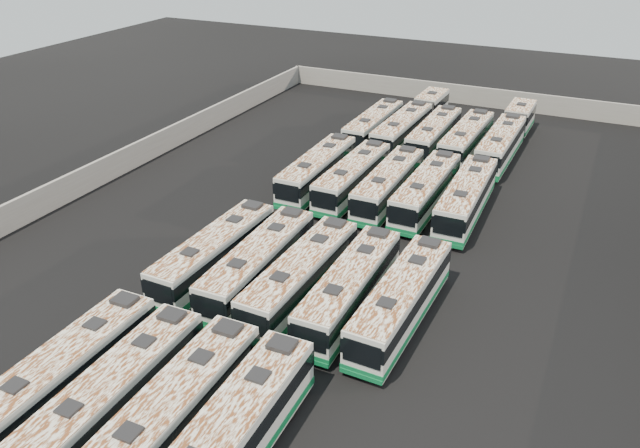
{
  "coord_description": "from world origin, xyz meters",
  "views": [
    {
      "loc": [
        15.28,
        -35.69,
        21.57
      ],
      "look_at": [
        -1.15,
        -1.33,
        1.6
      ],
      "focal_mm": 35.0,
      "sensor_mm": 36.0,
      "label": 1
    }
  ],
  "objects_px": {
    "bus_midback_left": "(353,177)",
    "bus_back_center": "(434,135)",
    "bus_front_far_left": "(63,375)",
    "bus_midback_far_left": "(317,170)",
    "bus_midback_center": "(388,185)",
    "bus_front_left": "(114,395)",
    "bus_midfront_center": "(301,276)",
    "bus_front_right": "(230,439)",
    "bus_midfront_right": "(350,288)",
    "bus_midback_far_right": "(466,198)",
    "bus_midfront_far_right": "(401,301)",
    "bus_back_far_right": "(507,135)",
    "bus_midback_right": "(426,191)",
    "bus_back_far_left": "(374,126)",
    "bus_midfront_left": "(259,264)",
    "bus_back_left": "(412,122)",
    "bus_front_center": "(171,416)",
    "bus_back_right": "(466,140)",
    "bus_midfront_far_left": "(215,253)"
  },
  "relations": [
    {
      "from": "bus_midback_left",
      "to": "bus_back_center",
      "type": "distance_m",
      "value": 12.96
    },
    {
      "from": "bus_front_far_left",
      "to": "bus_midback_far_left",
      "type": "xyz_separation_m",
      "value": [
        -0.01,
        27.65,
        0.0
      ]
    },
    {
      "from": "bus_midback_center",
      "to": "bus_midback_far_left",
      "type": "bearing_deg",
      "value": 178.1
    },
    {
      "from": "bus_front_left",
      "to": "bus_back_center",
      "type": "xyz_separation_m",
      "value": [
        3.12,
        40.21,
        0.01
      ]
    },
    {
      "from": "bus_midfront_center",
      "to": "bus_front_right",
      "type": "bearing_deg",
      "value": -74.92
    },
    {
      "from": "bus_midfront_right",
      "to": "bus_midback_far_right",
      "type": "height_order",
      "value": "bus_midback_far_right"
    },
    {
      "from": "bus_midfront_far_right",
      "to": "bus_midfront_right",
      "type": "bearing_deg",
      "value": -176.94
    },
    {
      "from": "bus_back_far_right",
      "to": "bus_front_far_left",
      "type": "bearing_deg",
      "value": -105.35
    },
    {
      "from": "bus_midback_right",
      "to": "bus_back_far_left",
      "type": "height_order",
      "value": "bus_midback_right"
    },
    {
      "from": "bus_midfront_left",
      "to": "bus_back_far_left",
      "type": "xyz_separation_m",
      "value": [
        -3.06,
        27.42,
        -0.03
      ]
    },
    {
      "from": "bus_back_left",
      "to": "bus_midback_far_left",
      "type": "bearing_deg",
      "value": -100.42
    },
    {
      "from": "bus_front_left",
      "to": "bus_back_far_right",
      "type": "height_order",
      "value": "bus_back_far_right"
    },
    {
      "from": "bus_midfront_left",
      "to": "bus_back_left",
      "type": "relative_size",
      "value": 0.64
    },
    {
      "from": "bus_front_center",
      "to": "bus_back_left",
      "type": "xyz_separation_m",
      "value": [
        -3.14,
        43.04,
        -0.02
      ]
    },
    {
      "from": "bus_front_far_left",
      "to": "bus_back_left",
      "type": "relative_size",
      "value": 0.63
    },
    {
      "from": "bus_back_center",
      "to": "bus_back_right",
      "type": "distance_m",
      "value": 3.1
    },
    {
      "from": "bus_midfront_center",
      "to": "bus_midfront_right",
      "type": "distance_m",
      "value": 3.11
    },
    {
      "from": "bus_midfront_left",
      "to": "bus_back_left",
      "type": "distance_m",
      "value": 30.38
    },
    {
      "from": "bus_midfront_far_right",
      "to": "bus_back_center",
      "type": "bearing_deg",
      "value": 104.18
    },
    {
      "from": "bus_midback_far_left",
      "to": "bus_back_far_right",
      "type": "xyz_separation_m",
      "value": [
        12.53,
        15.47,
        0.0
      ]
    },
    {
      "from": "bus_midfront_left",
      "to": "bus_midback_far_left",
      "type": "distance_m",
      "value": 15.26
    },
    {
      "from": "bus_midback_center",
      "to": "bus_back_left",
      "type": "xyz_separation_m",
      "value": [
        -3.15,
        15.62,
        0.04
      ]
    },
    {
      "from": "bus_midfront_right",
      "to": "bus_midback_far_left",
      "type": "relative_size",
      "value": 0.99
    },
    {
      "from": "bus_midback_far_right",
      "to": "bus_front_far_left",
      "type": "bearing_deg",
      "value": -115.39
    },
    {
      "from": "bus_midfront_far_right",
      "to": "bus_back_far_left",
      "type": "distance_m",
      "value": 30.03
    },
    {
      "from": "bus_midfront_left",
      "to": "bus_back_center",
      "type": "distance_m",
      "value": 27.65
    },
    {
      "from": "bus_midback_center",
      "to": "bus_midback_right",
      "type": "xyz_separation_m",
      "value": [
        3.0,
        0.16,
        0.01
      ]
    },
    {
      "from": "bus_midfront_right",
      "to": "bus_back_center",
      "type": "bearing_deg",
      "value": 95.84
    },
    {
      "from": "bus_midback_left",
      "to": "bus_midback_right",
      "type": "bearing_deg",
      "value": 0.85
    },
    {
      "from": "bus_midfront_far_left",
      "to": "bus_midback_center",
      "type": "height_order",
      "value": "bus_midfront_far_left"
    },
    {
      "from": "bus_midfront_right",
      "to": "bus_midback_far_right",
      "type": "relative_size",
      "value": 0.98
    },
    {
      "from": "bus_midback_far_left",
      "to": "bus_back_far_right",
      "type": "height_order",
      "value": "bus_back_far_right"
    },
    {
      "from": "bus_front_far_left",
      "to": "bus_front_center",
      "type": "height_order",
      "value": "bus_front_center"
    },
    {
      "from": "bus_midfront_far_left",
      "to": "bus_back_right",
      "type": "xyz_separation_m",
      "value": [
        9.31,
        27.48,
        0.03
      ]
    },
    {
      "from": "bus_midback_right",
      "to": "bus_back_right",
      "type": "bearing_deg",
      "value": 90.54
    },
    {
      "from": "bus_back_left",
      "to": "bus_front_far_left",
      "type": "bearing_deg",
      "value": -93.09
    },
    {
      "from": "bus_midfront_far_left",
      "to": "bus_midback_center",
      "type": "bearing_deg",
      "value": 68.19
    },
    {
      "from": "bus_midfront_right",
      "to": "bus_midback_right",
      "type": "xyz_separation_m",
      "value": [
        -0.04,
        14.98,
        0.0
      ]
    },
    {
      "from": "bus_midfront_center",
      "to": "bus_back_center",
      "type": "relative_size",
      "value": 1.01
    },
    {
      "from": "bus_front_far_left",
      "to": "bus_midback_left",
      "type": "relative_size",
      "value": 1.01
    },
    {
      "from": "bus_midfront_left",
      "to": "bus_midfront_right",
      "type": "bearing_deg",
      "value": -2.07
    },
    {
      "from": "bus_midfront_left",
      "to": "bus_midfront_far_right",
      "type": "height_order",
      "value": "bus_midfront_left"
    },
    {
      "from": "bus_back_center",
      "to": "bus_back_far_right",
      "type": "distance_m",
      "value": 6.95
    },
    {
      "from": "bus_midback_far_right",
      "to": "bus_back_far_left",
      "type": "distance_m",
      "value": 17.55
    },
    {
      "from": "bus_midfront_far_left",
      "to": "bus_midback_right",
      "type": "xyz_separation_m",
      "value": [
        9.26,
        14.99,
        0.01
      ]
    },
    {
      "from": "bus_midback_center",
      "to": "bus_midback_far_right",
      "type": "xyz_separation_m",
      "value": [
        6.13,
        0.14,
        0.05
      ]
    },
    {
      "from": "bus_front_center",
      "to": "bus_midfront_right",
      "type": "bearing_deg",
      "value": 75.66
    },
    {
      "from": "bus_front_center",
      "to": "bus_midfront_center",
      "type": "xyz_separation_m",
      "value": [
        -0.07,
        12.49,
        -0.03
      ]
    },
    {
      "from": "bus_midfront_center",
      "to": "bus_midfront_far_right",
      "type": "xyz_separation_m",
      "value": [
        6.2,
        0.2,
        -0.01
      ]
    },
    {
      "from": "bus_midfront_center",
      "to": "bus_midfront_far_right",
      "type": "distance_m",
      "value": 6.2
    }
  ]
}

